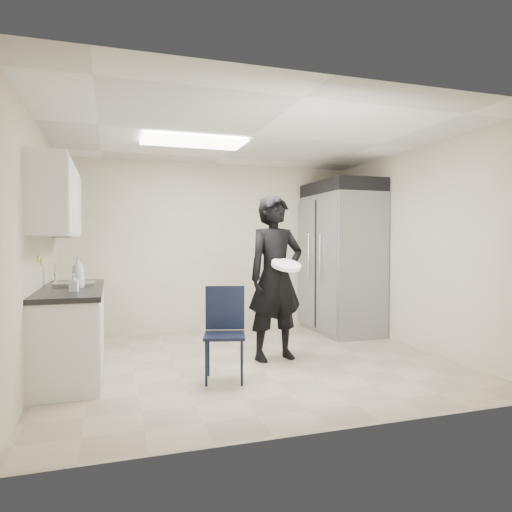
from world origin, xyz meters
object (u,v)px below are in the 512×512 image
object	(u,v)px
lower_counter	(72,332)
folding_chair	(225,336)
commercial_fridge	(341,264)
man_tuxedo	(276,278)

from	to	relation	value
lower_counter	folding_chair	world-z (taller)	folding_chair
commercial_fridge	man_tuxedo	bearing A→B (deg)	-141.17
folding_chair	man_tuxedo	bearing A→B (deg)	54.40
lower_counter	folding_chair	bearing A→B (deg)	-27.83
lower_counter	folding_chair	distance (m)	1.68
lower_counter	man_tuxedo	world-z (taller)	man_tuxedo
commercial_fridge	folding_chair	world-z (taller)	commercial_fridge
folding_chair	man_tuxedo	size ratio (longest dim) A/B	0.47
lower_counter	man_tuxedo	bearing A→B (deg)	-3.85
commercial_fridge	folding_chair	size ratio (longest dim) A/B	2.31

